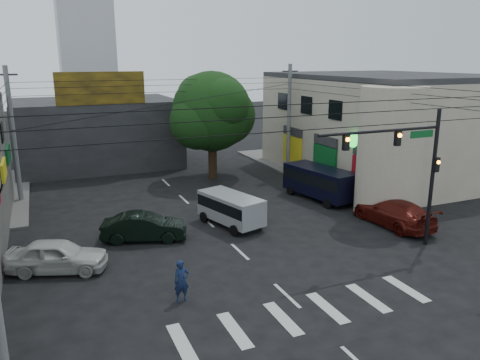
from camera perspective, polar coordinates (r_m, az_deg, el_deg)
ground at (r=22.62m, az=2.01°, el=-10.58°), size 160.00×160.00×0.00m
sidewalk_far_right at (r=46.26m, az=12.76°, el=2.33°), size 16.00×16.00×0.15m
building_right at (r=41.72m, az=17.08°, el=6.22°), size 14.00×18.00×8.00m
corner_column at (r=30.48m, az=17.81°, el=3.28°), size 4.00×4.00×8.00m
building_far at (r=45.23m, az=-17.00°, el=5.55°), size 14.00×10.00×6.00m
billboard at (r=39.94m, az=-16.62°, el=10.68°), size 7.00×0.30×2.60m
street_tree at (r=37.95m, az=-3.45°, el=8.31°), size 6.40×6.40×8.70m
traffic_gantry at (r=24.59m, az=19.91°, el=2.49°), size 7.10×0.35×7.20m
utility_pole_far_left at (r=34.89m, az=-25.90°, el=4.87°), size 0.32×0.32×9.20m
utility_pole_far_right at (r=39.83m, az=5.97°, el=7.29°), size 0.32×0.32×9.20m
dark_sedan at (r=26.03m, az=-11.59°, el=-5.63°), size 4.22×5.46×1.50m
white_compact at (r=23.48m, az=-21.37°, el=-8.60°), size 4.73×5.69×1.54m
maroon_sedan at (r=29.13m, az=18.19°, el=-3.79°), size 2.69×5.65×1.58m
silver_minivan at (r=27.62m, az=-1.12°, el=-3.73°), size 5.30×4.11×1.87m
navy_van at (r=33.23m, az=9.72°, el=-0.44°), size 6.34×4.12×2.23m
traffic_officer at (r=19.51m, az=-7.15°, el=-12.12°), size 0.67×0.47×1.77m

